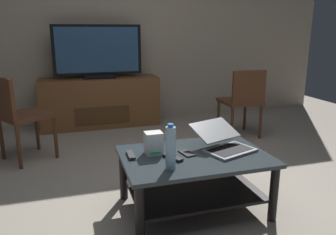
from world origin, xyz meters
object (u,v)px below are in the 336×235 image
object	(u,v)px
side_chair	(18,113)
laptop	(224,142)
coffee_table	(194,172)
cell_phone	(187,153)
soundbar_remote	(173,158)
tv_remote	(131,155)
television	(98,53)
water_bottle_near	(171,148)
dining_chair	(243,99)
router_box	(154,143)
media_cabinet	(100,102)

from	to	relation	value
side_chair	laptop	distance (m)	2.06
coffee_table	cell_phone	world-z (taller)	cell_phone
cell_phone	soundbar_remote	distance (m)	0.14
tv_remote	soundbar_remote	distance (m)	0.30
television	side_chair	xyz separation A→B (m)	(-0.89, -1.06, -0.50)
water_bottle_near	dining_chair	bearing A→B (deg)	48.74
dining_chair	side_chair	distance (m)	2.50
side_chair	television	bearing A→B (deg)	49.82
coffee_table	side_chair	distance (m)	1.92
soundbar_remote	dining_chair	bearing A→B (deg)	18.80
tv_remote	soundbar_remote	size ratio (longest dim) A/B	1.00
water_bottle_near	tv_remote	distance (m)	0.37
coffee_table	router_box	bearing A→B (deg)	160.87
coffee_table	water_bottle_near	size ratio (longest dim) A/B	3.45
cell_phone	tv_remote	distance (m)	0.40
laptop	tv_remote	world-z (taller)	laptop
router_box	soundbar_remote	world-z (taller)	router_box
cell_phone	tv_remote	world-z (taller)	tv_remote
television	dining_chair	world-z (taller)	television
soundbar_remote	media_cabinet	bearing A→B (deg)	67.32
side_chair	soundbar_remote	world-z (taller)	side_chair
laptop	router_box	world-z (taller)	laptop
television	soundbar_remote	xyz separation A→B (m)	(0.25, -2.47, -0.56)
laptop	water_bottle_near	distance (m)	0.54
coffee_table	tv_remote	bearing A→B (deg)	167.65
laptop	cell_phone	world-z (taller)	laptop
laptop	router_box	size ratio (longest dim) A/B	2.99
laptop	cell_phone	xyz separation A→B (m)	(-0.29, -0.01, -0.05)
side_chair	laptop	bearing A→B (deg)	-40.55
side_chair	tv_remote	bearing A→B (deg)	-55.62
side_chair	router_box	distance (m)	1.65
coffee_table	side_chair	world-z (taller)	side_chair
television	router_box	world-z (taller)	television
media_cabinet	television	world-z (taller)	television
media_cabinet	dining_chair	xyz separation A→B (m)	(1.60, -1.03, 0.15)
dining_chair	soundbar_remote	size ratio (longest dim) A/B	5.22
soundbar_remote	water_bottle_near	bearing A→B (deg)	-141.02
side_chair	laptop	world-z (taller)	side_chair
laptop	cell_phone	size ratio (longest dim) A/B	3.45
media_cabinet	dining_chair	size ratio (longest dim) A/B	1.88
media_cabinet	router_box	xyz separation A→B (m)	(0.15, -2.36, 0.18)
coffee_table	television	xyz separation A→B (m)	(-0.42, 2.43, 0.70)
coffee_table	tv_remote	size ratio (longest dim) A/B	6.44
dining_chair	media_cabinet	bearing A→B (deg)	147.30
side_chair	cell_phone	xyz separation A→B (m)	(1.27, -1.35, -0.07)
tv_remote	cell_phone	bearing A→B (deg)	-7.98
tv_remote	water_bottle_near	bearing A→B (deg)	-52.93
side_chair	router_box	bearing A→B (deg)	-50.90
router_box	dining_chair	bearing A→B (deg)	42.44
coffee_table	soundbar_remote	world-z (taller)	soundbar_remote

